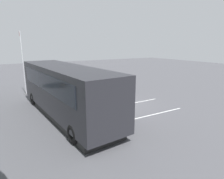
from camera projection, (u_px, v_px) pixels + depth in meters
ground_plane at (117, 105)px, 14.90m from camera, size 80.00×80.00×0.00m
tour_bus at (65, 91)px, 12.24m from camera, size 10.70×3.31×3.25m
spectator_far_left at (128, 105)px, 11.51m from camera, size 0.58×0.37×1.72m
spectator_left at (117, 100)px, 12.50m from camera, size 0.57×0.39×1.70m
spectator_centre at (107, 97)px, 13.23m from camera, size 0.58×0.36×1.76m
spectator_right at (104, 92)px, 14.48m from camera, size 0.57×0.32×1.79m
spectator_far_right at (96, 88)px, 15.73m from camera, size 0.58×0.34×1.79m
parked_motorcycle_silver at (85, 96)px, 15.70m from camera, size 2.05×0.61×0.99m
parked_motorcycle_dark at (119, 118)px, 10.98m from camera, size 2.05×0.58×0.99m
stunt_motorcycle at (114, 83)px, 18.04m from camera, size 1.97×0.68×1.77m
flagpole at (23, 64)px, 17.50m from camera, size 0.78×0.36×5.74m
traffic_cone at (129, 96)px, 16.24m from camera, size 0.34×0.34×0.63m
bay_line_a at (159, 113)px, 13.04m from camera, size 0.16×4.16×0.01m
bay_line_b at (134, 103)px, 15.35m from camera, size 0.17×4.53×0.01m
bay_line_c at (116, 95)px, 17.66m from camera, size 0.16×4.02×0.01m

